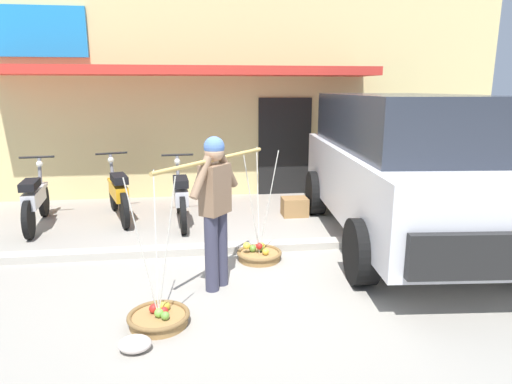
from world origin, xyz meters
name	(u,v)px	position (x,y,z in m)	size (l,w,h in m)	color
ground_plane	(245,271)	(0.00, 0.00, 0.00)	(90.00, 90.00, 0.00)	gray
sidewalk_curb	(239,247)	(0.00, 0.70, 0.05)	(20.00, 0.24, 0.10)	#AEA89C
fruit_vendor	(215,203)	(-0.35, -0.40, 0.98)	(1.21, 1.52, 1.70)	#38384C
fruit_basket_left_side	(159,317)	(-0.94, -1.15, 0.08)	(0.59, 0.59, 1.45)	#9E7542
fruit_basket_right_side	(259,254)	(0.23, 0.35, 0.08)	(0.59, 0.59, 1.45)	#9E7542
motorcycle_nearest_shop	(35,200)	(-3.11, 2.21, 0.45)	(0.54, 1.81, 1.09)	black
motorcycle_second_in_row	(118,193)	(-1.88, 2.51, 0.45)	(0.71, 1.76, 1.09)	black
motorcycle_third_in_row	(180,196)	(-0.83, 2.15, 0.45)	(0.54, 1.82, 1.09)	black
parked_truck	(401,164)	(2.36, 0.91, 1.13)	(2.48, 4.95, 2.10)	silver
storefront_building	(190,92)	(-0.67, 6.51, 2.10)	(13.00, 6.00, 4.20)	#DBC684
plastic_litter_bag	(135,344)	(-1.11, -1.57, 0.07)	(0.28, 0.22, 0.14)	silver
wooden_crate	(295,207)	(1.14, 2.31, 0.16)	(0.44, 0.36, 0.32)	olive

